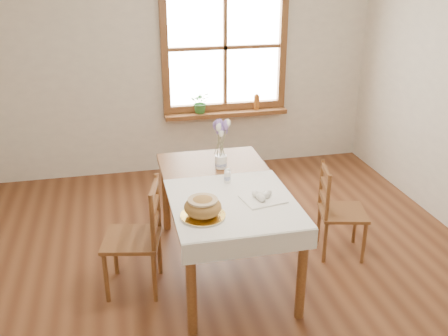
# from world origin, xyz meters

# --- Properties ---
(ground) EXTENTS (5.00, 5.00, 0.00)m
(ground) POSITION_xyz_m (0.00, 0.00, 0.00)
(ground) COLOR brown
(ground) RESTS_ON ground
(room_walls) EXTENTS (4.60, 5.10, 2.65)m
(room_walls) POSITION_xyz_m (0.00, 0.00, 1.71)
(room_walls) COLOR beige
(room_walls) RESTS_ON ground
(window) EXTENTS (1.46, 0.08, 1.46)m
(window) POSITION_xyz_m (0.50, 2.47, 1.45)
(window) COLOR brown
(window) RESTS_ON ground
(window_sill) EXTENTS (1.46, 0.20, 0.05)m
(window_sill) POSITION_xyz_m (0.50, 2.40, 0.69)
(window_sill) COLOR brown
(window_sill) RESTS_ON ground
(dining_table) EXTENTS (0.90, 1.60, 0.75)m
(dining_table) POSITION_xyz_m (0.00, 0.30, 0.66)
(dining_table) COLOR brown
(dining_table) RESTS_ON ground
(table_linen) EXTENTS (0.91, 0.99, 0.01)m
(table_linen) POSITION_xyz_m (0.00, -0.00, 0.76)
(table_linen) COLOR white
(table_linen) RESTS_ON dining_table
(chair_left) EXTENTS (0.51, 0.50, 0.90)m
(chair_left) POSITION_xyz_m (-0.74, 0.18, 0.45)
(chair_left) COLOR brown
(chair_left) RESTS_ON ground
(chair_right) EXTENTS (0.48, 0.46, 0.81)m
(chair_right) POSITION_xyz_m (1.04, 0.29, 0.41)
(chair_right) COLOR brown
(chair_right) RESTS_ON ground
(bread_plate) EXTENTS (0.34, 0.34, 0.02)m
(bread_plate) POSITION_xyz_m (-0.26, -0.18, 0.77)
(bread_plate) COLOR white
(bread_plate) RESTS_ON table_linen
(bread_loaf) EXTENTS (0.26, 0.26, 0.14)m
(bread_loaf) POSITION_xyz_m (-0.26, -0.18, 0.85)
(bread_loaf) COLOR #A77C3B
(bread_loaf) RESTS_ON bread_plate
(egg_napkin) EXTENTS (0.34, 0.30, 0.01)m
(egg_napkin) POSITION_xyz_m (0.22, -0.02, 0.77)
(egg_napkin) COLOR white
(egg_napkin) RESTS_ON table_linen
(eggs) EXTENTS (0.26, 0.24, 0.05)m
(eggs) POSITION_xyz_m (0.22, -0.02, 0.80)
(eggs) COLOR white
(eggs) RESTS_ON egg_napkin
(salt_shaker) EXTENTS (0.06, 0.06, 0.09)m
(salt_shaker) POSITION_xyz_m (0.05, 0.39, 0.81)
(salt_shaker) COLOR white
(salt_shaker) RESTS_ON table_linen
(pepper_shaker) EXTENTS (0.05, 0.05, 0.10)m
(pepper_shaker) POSITION_xyz_m (0.03, 0.33, 0.81)
(pepper_shaker) COLOR white
(pepper_shaker) RESTS_ON table_linen
(flower_vase) EXTENTS (0.11, 0.11, 0.11)m
(flower_vase) POSITION_xyz_m (0.05, 0.64, 0.80)
(flower_vase) COLOR white
(flower_vase) RESTS_ON dining_table
(lavender_bouquet) EXTENTS (0.18, 0.18, 0.33)m
(lavender_bouquet) POSITION_xyz_m (0.05, 0.64, 1.02)
(lavender_bouquet) COLOR #73589C
(lavender_bouquet) RESTS_ON flower_vase
(potted_plant) EXTENTS (0.28, 0.30, 0.20)m
(potted_plant) POSITION_xyz_m (0.20, 2.40, 0.81)
(potted_plant) COLOR #2F6A2A
(potted_plant) RESTS_ON window_sill
(amber_bottle) EXTENTS (0.07, 0.07, 0.19)m
(amber_bottle) POSITION_xyz_m (0.87, 2.40, 0.81)
(amber_bottle) COLOR #A2581D
(amber_bottle) RESTS_ON window_sill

